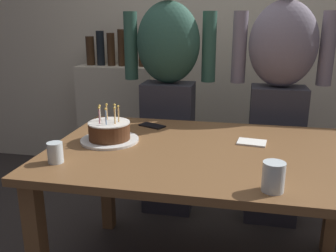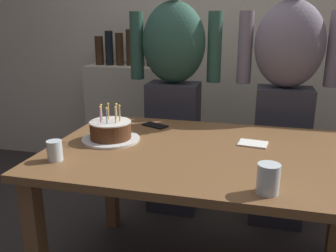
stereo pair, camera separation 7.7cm
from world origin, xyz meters
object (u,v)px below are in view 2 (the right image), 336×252
birthday_cake (111,132)px  water_glass_near (55,151)px  person_man_bearded (174,90)px  person_woman_cardigan (285,95)px  water_glass_far (268,179)px  cell_phone (155,125)px  napkin_stack (253,144)px

birthday_cake → water_glass_near: 0.34m
person_man_bearded → person_woman_cardigan: same height
water_glass_far → person_man_bearded: person_man_bearded is taller
cell_phone → napkin_stack: 0.58m
cell_phone → person_man_bearded: 0.44m
water_glass_near → person_man_bearded: (0.28, 1.03, 0.09)m
water_glass_far → person_man_bearded: (-0.60, 1.12, 0.08)m
water_glass_near → person_man_bearded: size_ratio=0.05×
person_man_bearded → person_woman_cardigan: size_ratio=1.00×
water_glass_far → cell_phone: size_ratio=0.75×
birthday_cake → napkin_stack: bearing=9.0°
water_glass_far → birthday_cake: bearing=151.8°
water_glass_near → water_glass_far: (0.88, -0.09, 0.01)m
napkin_stack → person_woman_cardigan: person_woman_cardigan is taller
napkin_stack → person_woman_cardigan: 0.64m
water_glass_near → napkin_stack: bearing=27.3°
napkin_stack → person_man_bearded: person_man_bearded is taller
person_woman_cardigan → napkin_stack: bearing=74.4°
cell_phone → water_glass_near: bearing=-88.8°
water_glass_far → person_woman_cardigan: 1.13m
person_man_bearded → water_glass_near: bearing=74.9°
water_glass_near → person_woman_cardigan: (0.99, 1.03, 0.09)m
birthday_cake → water_glass_far: size_ratio=2.68×
birthday_cake → napkin_stack: size_ratio=2.12×
water_glass_far → person_woman_cardigan: size_ratio=0.06×
water_glass_near → water_glass_far: bearing=-6.0°
cell_phone → person_woman_cardigan: (0.72, 0.42, 0.13)m
birthday_cake → napkin_stack: 0.70m
birthday_cake → person_woman_cardigan: bearing=39.6°
water_glass_near → napkin_stack: size_ratio=0.65×
person_woman_cardigan → water_glass_far: bearing=84.5°
water_glass_far → cell_phone: bearing=131.1°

